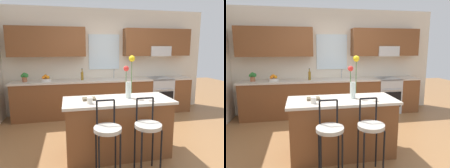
% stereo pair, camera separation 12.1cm
% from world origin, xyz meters
% --- Properties ---
extents(ground_plane, '(14.00, 14.00, 0.00)m').
position_xyz_m(ground_plane, '(0.00, 0.00, 0.00)').
color(ground_plane, olive).
extents(back_wall_assembly, '(5.60, 0.50, 2.70)m').
position_xyz_m(back_wall_assembly, '(0.03, 1.98, 1.51)').
color(back_wall_assembly, beige).
rests_on(back_wall_assembly, ground).
extents(counter_run, '(4.56, 0.64, 0.92)m').
position_xyz_m(counter_run, '(0.00, 1.70, 0.47)').
color(counter_run, brown).
rests_on(counter_run, ground).
extents(sink_faucet, '(0.02, 0.13, 0.23)m').
position_xyz_m(sink_faucet, '(0.23, 1.84, 1.06)').
color(sink_faucet, '#B7BABC').
rests_on(sink_faucet, counter_run).
extents(oven_range, '(0.60, 0.64, 0.92)m').
position_xyz_m(oven_range, '(1.45, 1.68, 0.46)').
color(oven_range, '#B7BABC').
rests_on(oven_range, ground).
extents(kitchen_island, '(1.68, 0.71, 0.92)m').
position_xyz_m(kitchen_island, '(-0.20, -0.34, 0.46)').
color(kitchen_island, brown).
rests_on(kitchen_island, ground).
extents(bar_stool_near, '(0.36, 0.36, 1.04)m').
position_xyz_m(bar_stool_near, '(-0.47, -0.91, 0.64)').
color(bar_stool_near, black).
rests_on(bar_stool_near, ground).
extents(bar_stool_middle, '(0.36, 0.36, 1.04)m').
position_xyz_m(bar_stool_middle, '(0.08, -0.91, 0.64)').
color(bar_stool_middle, black).
rests_on(bar_stool_middle, ground).
extents(flower_vase, '(0.18, 0.10, 0.67)m').
position_xyz_m(flower_vase, '(-0.01, -0.31, 1.23)').
color(flower_vase, silver).
rests_on(flower_vase, kitchen_island).
extents(mug_ceramic, '(0.08, 0.08, 0.09)m').
position_xyz_m(mug_ceramic, '(-0.65, -0.51, 0.97)').
color(mug_ceramic, silver).
rests_on(mug_ceramic, kitchen_island).
extents(cookbook, '(0.20, 0.15, 0.03)m').
position_xyz_m(cookbook, '(-0.64, -0.29, 0.94)').
color(cookbook, brown).
rests_on(cookbook, kitchen_island).
extents(fruit_bowl_oranges, '(0.24, 0.24, 0.16)m').
position_xyz_m(fruit_bowl_oranges, '(-1.48, 1.70, 0.98)').
color(fruit_bowl_oranges, silver).
rests_on(fruit_bowl_oranges, counter_run).
extents(bottle_olive_oil, '(0.06, 0.06, 0.29)m').
position_xyz_m(bottle_olive_oil, '(-0.61, 1.70, 1.03)').
color(bottle_olive_oil, olive).
rests_on(bottle_olive_oil, counter_run).
extents(potted_plant_small, '(0.18, 0.12, 0.22)m').
position_xyz_m(potted_plant_small, '(-1.94, 1.70, 1.04)').
color(potted_plant_small, '#9E5B3D').
rests_on(potted_plant_small, counter_run).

